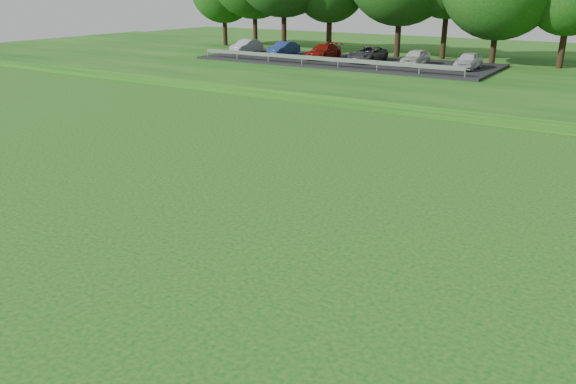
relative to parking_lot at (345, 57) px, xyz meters
The scene contains 1 object.
parking_lot is the anchor object (origin of this frame).
Camera 1 is at (-2.76, -9.00, 6.32)m, focal length 35.00 mm.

